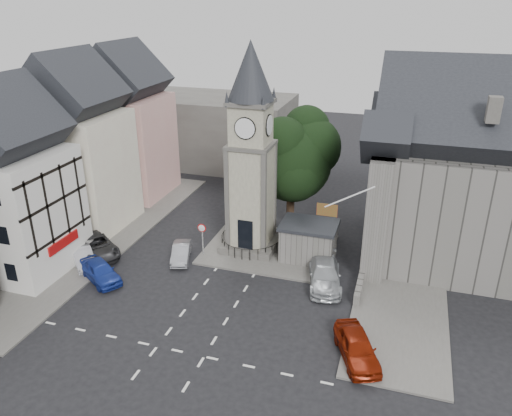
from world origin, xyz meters
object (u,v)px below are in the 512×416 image
(stone_shelter, at_px, (309,241))
(pedestrian, at_px, (379,265))
(car_east_red, at_px, (357,347))
(clock_tower, at_px, (251,152))
(car_west_blue, at_px, (100,271))

(stone_shelter, height_order, pedestrian, stone_shelter)
(car_east_red, distance_m, pedestrian, 9.48)
(clock_tower, bearing_deg, car_west_blue, -137.92)
(car_west_blue, height_order, pedestrian, pedestrian)
(stone_shelter, bearing_deg, pedestrian, -10.69)
(clock_tower, distance_m, stone_shelter, 8.15)
(car_west_blue, distance_m, car_east_red, 18.95)
(clock_tower, height_order, car_east_red, clock_tower)
(clock_tower, xyz_separation_m, car_west_blue, (-8.89, -8.03, -7.38))
(car_east_red, xyz_separation_m, pedestrian, (0.45, 9.47, 0.18))
(stone_shelter, distance_m, car_west_blue, 15.65)
(pedestrian, bearing_deg, car_east_red, 90.40)
(clock_tower, xyz_separation_m, car_east_red, (9.82, -10.99, -7.34))
(stone_shelter, distance_m, car_east_red, 11.67)
(clock_tower, height_order, pedestrian, clock_tower)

